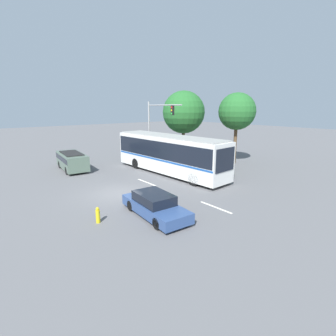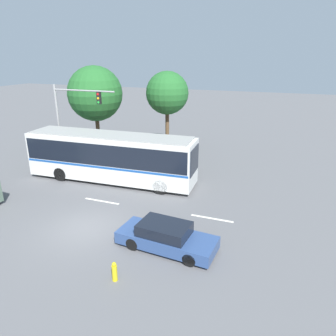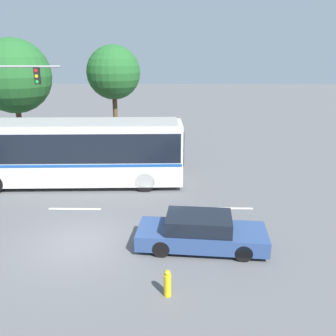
{
  "view_description": "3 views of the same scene",
  "coord_description": "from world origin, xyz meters",
  "px_view_note": "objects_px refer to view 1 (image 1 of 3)",
  "views": [
    {
      "loc": [
        15.16,
        -8.0,
        5.89
      ],
      "look_at": [
        1.96,
        2.86,
        1.76
      ],
      "focal_mm": 27.11,
      "sensor_mm": 36.0,
      "label": 1
    },
    {
      "loc": [
        9.02,
        -11.98,
        8.58
      ],
      "look_at": [
        2.81,
        4.72,
        2.12
      ],
      "focal_mm": 33.34,
      "sensor_mm": 36.0,
      "label": 2
    },
    {
      "loc": [
        3.65,
        -12.21,
        6.87
      ],
      "look_at": [
        3.29,
        2.83,
        2.07
      ],
      "focal_mm": 39.25,
      "sensor_mm": 36.0,
      "label": 3
    }
  ],
  "objects_px": {
    "street_tree_centre": "(237,112)",
    "sedan_foreground": "(155,205)",
    "traffic_light_pole": "(156,123)",
    "street_tree_left": "(184,112)",
    "fire_hydrant": "(98,215)",
    "suv_left_lane": "(72,160)",
    "city_bus": "(169,152)"
  },
  "relations": [
    {
      "from": "sedan_foreground",
      "to": "street_tree_centre",
      "type": "height_order",
      "value": "street_tree_centre"
    },
    {
      "from": "fire_hydrant",
      "to": "sedan_foreground",
      "type": "bearing_deg",
      "value": 68.06
    },
    {
      "from": "fire_hydrant",
      "to": "suv_left_lane",
      "type": "bearing_deg",
      "value": 166.26
    },
    {
      "from": "traffic_light_pole",
      "to": "suv_left_lane",
      "type": "bearing_deg",
      "value": -104.64
    },
    {
      "from": "suv_left_lane",
      "to": "street_tree_centre",
      "type": "height_order",
      "value": "street_tree_centre"
    },
    {
      "from": "city_bus",
      "to": "fire_hydrant",
      "type": "xyz_separation_m",
      "value": [
        5.52,
        -9.36,
        -1.54
      ]
    },
    {
      "from": "city_bus",
      "to": "street_tree_centre",
      "type": "bearing_deg",
      "value": 78.15
    },
    {
      "from": "fire_hydrant",
      "to": "street_tree_left",
      "type": "bearing_deg",
      "value": 123.96
    },
    {
      "from": "city_bus",
      "to": "traffic_light_pole",
      "type": "height_order",
      "value": "traffic_light_pole"
    },
    {
      "from": "fire_hydrant",
      "to": "city_bus",
      "type": "bearing_deg",
      "value": 120.54
    },
    {
      "from": "traffic_light_pole",
      "to": "street_tree_left",
      "type": "height_order",
      "value": "street_tree_left"
    },
    {
      "from": "sedan_foreground",
      "to": "street_tree_centre",
      "type": "distance_m",
      "value": 16.21
    },
    {
      "from": "sedan_foreground",
      "to": "street_tree_centre",
      "type": "relative_size",
      "value": 0.65
    },
    {
      "from": "traffic_light_pole",
      "to": "street_tree_centre",
      "type": "distance_m",
      "value": 8.45
    },
    {
      "from": "city_bus",
      "to": "traffic_light_pole",
      "type": "bearing_deg",
      "value": 153.25
    },
    {
      "from": "suv_left_lane",
      "to": "street_tree_centre",
      "type": "distance_m",
      "value": 17.05
    },
    {
      "from": "sedan_foreground",
      "to": "fire_hydrant",
      "type": "distance_m",
      "value": 3.06
    },
    {
      "from": "sedan_foreground",
      "to": "traffic_light_pole",
      "type": "height_order",
      "value": "traffic_light_pole"
    },
    {
      "from": "city_bus",
      "to": "street_tree_left",
      "type": "xyz_separation_m",
      "value": [
        -5.23,
        6.61,
        3.31
      ]
    },
    {
      "from": "sedan_foreground",
      "to": "traffic_light_pole",
      "type": "distance_m",
      "value": 14.67
    },
    {
      "from": "street_tree_left",
      "to": "street_tree_centre",
      "type": "bearing_deg",
      "value": 11.91
    },
    {
      "from": "fire_hydrant",
      "to": "street_tree_centre",
      "type": "bearing_deg",
      "value": 103.73
    },
    {
      "from": "suv_left_lane",
      "to": "city_bus",
      "type": "bearing_deg",
      "value": 48.53
    },
    {
      "from": "street_tree_left",
      "to": "street_tree_centre",
      "type": "relative_size",
      "value": 1.06
    },
    {
      "from": "street_tree_centre",
      "to": "traffic_light_pole",
      "type": "bearing_deg",
      "value": -135.07
    },
    {
      "from": "street_tree_left",
      "to": "fire_hydrant",
      "type": "relative_size",
      "value": 9.03
    },
    {
      "from": "suv_left_lane",
      "to": "street_tree_centre",
      "type": "relative_size",
      "value": 0.7
    },
    {
      "from": "street_tree_centre",
      "to": "city_bus",
      "type": "bearing_deg",
      "value": -99.15
    },
    {
      "from": "street_tree_centre",
      "to": "sedan_foreground",
      "type": "bearing_deg",
      "value": -69.66
    },
    {
      "from": "street_tree_left",
      "to": "fire_hydrant",
      "type": "distance_m",
      "value": 19.86
    },
    {
      "from": "traffic_light_pole",
      "to": "street_tree_left",
      "type": "bearing_deg",
      "value": 97.42
    },
    {
      "from": "traffic_light_pole",
      "to": "fire_hydrant",
      "type": "height_order",
      "value": "traffic_light_pole"
    }
  ]
}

